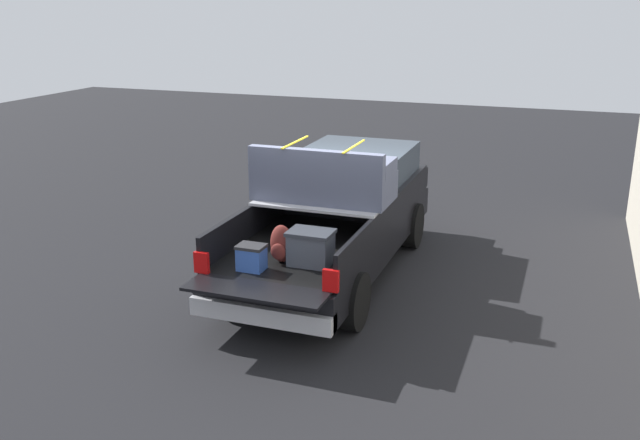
% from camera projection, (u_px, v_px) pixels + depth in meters
% --- Properties ---
extents(ground_plane, '(40.00, 40.00, 0.00)m').
position_uv_depth(ground_plane, '(333.00, 274.00, 11.29)').
color(ground_plane, black).
extents(pickup_truck, '(6.05, 2.06, 2.23)m').
position_uv_depth(pickup_truck, '(340.00, 212.00, 11.32)').
color(pickup_truck, black).
rests_on(pickup_truck, ground_plane).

